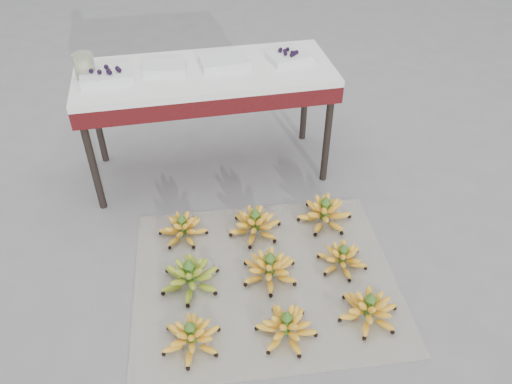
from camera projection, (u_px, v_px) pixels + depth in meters
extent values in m
plane|color=slate|center=(268.00, 275.00, 2.43)|extent=(60.00, 60.00, 0.00)
cube|color=white|center=(265.00, 278.00, 2.42)|extent=(1.32, 1.14, 0.01)
ellipsoid|color=yellow|center=(191.00, 339.00, 2.10)|extent=(0.28, 0.28, 0.08)
ellipsoid|color=yellow|center=(191.00, 334.00, 2.08)|extent=(0.20, 0.20, 0.06)
ellipsoid|color=yellow|center=(190.00, 330.00, 2.06)|extent=(0.13, 0.13, 0.05)
cylinder|color=#39631F|center=(191.00, 334.00, 2.08)|extent=(0.04, 0.04, 0.10)
cone|color=#39631F|center=(189.00, 324.00, 2.04)|extent=(0.05, 0.05, 0.04)
ellipsoid|color=yellow|center=(286.00, 329.00, 2.14)|extent=(0.33, 0.33, 0.08)
ellipsoid|color=yellow|center=(286.00, 324.00, 2.12)|extent=(0.23, 0.23, 0.06)
ellipsoid|color=yellow|center=(287.00, 319.00, 2.10)|extent=(0.15, 0.15, 0.05)
cylinder|color=#39631F|center=(286.00, 324.00, 2.12)|extent=(0.04, 0.04, 0.11)
cone|color=#39631F|center=(287.00, 314.00, 2.08)|extent=(0.05, 0.05, 0.04)
ellipsoid|color=yellow|center=(368.00, 311.00, 2.21)|extent=(0.30, 0.30, 0.08)
ellipsoid|color=yellow|center=(369.00, 306.00, 2.19)|extent=(0.21, 0.21, 0.06)
ellipsoid|color=yellow|center=(370.00, 301.00, 2.17)|extent=(0.14, 0.14, 0.05)
cylinder|color=#39631F|center=(369.00, 306.00, 2.19)|extent=(0.04, 0.04, 0.11)
cone|color=#39631F|center=(372.00, 296.00, 2.15)|extent=(0.05, 0.05, 0.04)
ellipsoid|color=#61921A|center=(190.00, 279.00, 2.35)|extent=(0.31, 0.31, 0.08)
ellipsoid|color=#61921A|center=(190.00, 273.00, 2.33)|extent=(0.22, 0.22, 0.06)
ellipsoid|color=#61921A|center=(189.00, 268.00, 2.31)|extent=(0.14, 0.14, 0.05)
cylinder|color=#39631F|center=(190.00, 273.00, 2.33)|extent=(0.05, 0.05, 0.12)
cone|color=#39631F|center=(188.00, 263.00, 2.28)|extent=(0.06, 0.06, 0.04)
ellipsoid|color=yellow|center=(270.00, 270.00, 2.40)|extent=(0.32, 0.32, 0.08)
ellipsoid|color=yellow|center=(270.00, 265.00, 2.37)|extent=(0.22, 0.22, 0.06)
ellipsoid|color=yellow|center=(270.00, 261.00, 2.35)|extent=(0.15, 0.15, 0.05)
cylinder|color=#39631F|center=(270.00, 265.00, 2.37)|extent=(0.04, 0.04, 0.11)
cone|color=#39631F|center=(270.00, 255.00, 2.33)|extent=(0.05, 0.05, 0.04)
ellipsoid|color=yellow|center=(342.00, 260.00, 2.46)|extent=(0.27, 0.27, 0.07)
ellipsoid|color=yellow|center=(343.00, 255.00, 2.44)|extent=(0.19, 0.19, 0.05)
ellipsoid|color=yellow|center=(343.00, 251.00, 2.42)|extent=(0.13, 0.13, 0.04)
cylinder|color=#39631F|center=(343.00, 255.00, 2.44)|extent=(0.04, 0.04, 0.10)
cone|color=#39631F|center=(344.00, 246.00, 2.40)|extent=(0.05, 0.05, 0.04)
ellipsoid|color=yellow|center=(183.00, 230.00, 2.62)|extent=(0.31, 0.31, 0.07)
ellipsoid|color=yellow|center=(183.00, 226.00, 2.60)|extent=(0.22, 0.22, 0.06)
ellipsoid|color=yellow|center=(182.00, 222.00, 2.58)|extent=(0.14, 0.14, 0.05)
cylinder|color=#39631F|center=(183.00, 226.00, 2.60)|extent=(0.04, 0.04, 0.10)
cone|color=#39631F|center=(181.00, 217.00, 2.56)|extent=(0.05, 0.05, 0.04)
ellipsoid|color=yellow|center=(255.00, 226.00, 2.64)|extent=(0.33, 0.33, 0.08)
ellipsoid|color=yellow|center=(255.00, 221.00, 2.61)|extent=(0.23, 0.23, 0.06)
ellipsoid|color=yellow|center=(255.00, 217.00, 2.59)|extent=(0.15, 0.15, 0.05)
cylinder|color=#39631F|center=(255.00, 221.00, 2.61)|extent=(0.04, 0.04, 0.11)
cone|color=#39631F|center=(255.00, 211.00, 2.57)|extent=(0.05, 0.05, 0.04)
ellipsoid|color=yellow|center=(324.00, 215.00, 2.70)|extent=(0.34, 0.34, 0.09)
ellipsoid|color=yellow|center=(325.00, 210.00, 2.68)|extent=(0.24, 0.24, 0.06)
ellipsoid|color=yellow|center=(326.00, 205.00, 2.66)|extent=(0.16, 0.16, 0.05)
cylinder|color=#39631F|center=(325.00, 210.00, 2.68)|extent=(0.05, 0.05, 0.12)
cone|color=#39631F|center=(326.00, 199.00, 2.63)|extent=(0.06, 0.06, 0.04)
cylinder|color=black|center=(92.00, 161.00, 2.63)|extent=(0.04, 0.04, 0.63)
cylinder|color=black|center=(327.00, 135.00, 2.83)|extent=(0.04, 0.04, 0.63)
cylinder|color=black|center=(96.00, 117.00, 2.98)|extent=(0.04, 0.04, 0.63)
cylinder|color=black|center=(305.00, 96.00, 3.18)|extent=(0.04, 0.04, 0.63)
cube|color=#591014|center=(206.00, 84.00, 2.74)|extent=(1.39, 0.56, 0.09)
cube|color=white|center=(205.00, 73.00, 2.70)|extent=(1.39, 0.56, 0.04)
cube|color=silver|center=(106.00, 75.00, 2.58)|extent=(0.28, 0.21, 0.04)
sphere|color=black|center=(108.00, 70.00, 2.55)|extent=(0.03, 0.03, 0.03)
sphere|color=black|center=(117.00, 68.00, 2.57)|extent=(0.03, 0.03, 0.03)
sphere|color=black|center=(108.00, 72.00, 2.54)|extent=(0.03, 0.03, 0.03)
sphere|color=black|center=(99.00, 72.00, 2.54)|extent=(0.03, 0.03, 0.03)
sphere|color=black|center=(119.00, 70.00, 2.55)|extent=(0.03, 0.03, 0.03)
sphere|color=black|center=(106.00, 67.00, 2.58)|extent=(0.03, 0.03, 0.03)
sphere|color=black|center=(110.00, 72.00, 2.53)|extent=(0.03, 0.03, 0.03)
sphere|color=black|center=(91.00, 71.00, 2.55)|extent=(0.03, 0.03, 0.03)
cube|color=silver|center=(165.00, 67.00, 2.66)|extent=(0.24, 0.19, 0.04)
cube|color=silver|center=(224.00, 62.00, 2.71)|extent=(0.27, 0.20, 0.04)
cube|color=silver|center=(290.00, 57.00, 2.76)|extent=(0.26, 0.21, 0.04)
sphere|color=black|center=(281.00, 49.00, 2.78)|extent=(0.02, 0.02, 0.02)
sphere|color=black|center=(294.00, 54.00, 2.73)|extent=(0.02, 0.02, 0.02)
sphere|color=black|center=(297.00, 52.00, 2.75)|extent=(0.02, 0.02, 0.02)
sphere|color=black|center=(292.00, 53.00, 2.74)|extent=(0.02, 0.02, 0.02)
sphere|color=black|center=(280.00, 50.00, 2.76)|extent=(0.02, 0.02, 0.02)
sphere|color=black|center=(285.00, 54.00, 2.73)|extent=(0.02, 0.02, 0.02)
sphere|color=black|center=(285.00, 51.00, 2.76)|extent=(0.02, 0.02, 0.02)
sphere|color=black|center=(285.00, 51.00, 2.76)|extent=(0.02, 0.02, 0.02)
sphere|color=black|center=(292.00, 55.00, 2.72)|extent=(0.02, 0.02, 0.02)
sphere|color=black|center=(288.00, 49.00, 2.78)|extent=(0.02, 0.02, 0.02)
sphere|color=black|center=(295.00, 52.00, 2.74)|extent=(0.02, 0.02, 0.02)
cylinder|color=beige|center=(84.00, 66.00, 2.57)|extent=(0.14, 0.14, 0.13)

